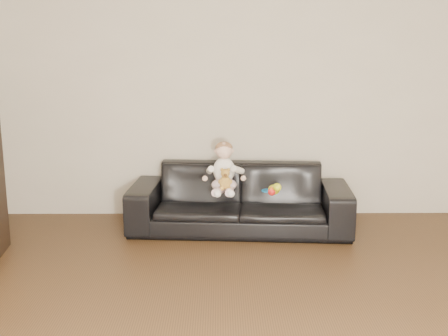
{
  "coord_description": "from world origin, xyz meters",
  "views": [
    {
      "loc": [
        -0.3,
        -2.85,
        1.7
      ],
      "look_at": [
        -0.26,
        2.15,
        0.61
      ],
      "focal_mm": 45.0,
      "sensor_mm": 36.0,
      "label": 1
    }
  ],
  "objects_px": {
    "sofa": "(240,198)",
    "toy_blue_disc": "(267,191)",
    "toy_green": "(274,190)",
    "toy_rattle": "(272,192)",
    "baby": "(224,170)",
    "teddy_bear": "(225,179)"
  },
  "relations": [
    {
      "from": "toy_rattle",
      "to": "toy_blue_disc",
      "type": "height_order",
      "value": "toy_rattle"
    },
    {
      "from": "teddy_bear",
      "to": "toy_blue_disc",
      "type": "height_order",
      "value": "teddy_bear"
    },
    {
      "from": "toy_green",
      "to": "toy_blue_disc",
      "type": "relative_size",
      "value": 1.23
    },
    {
      "from": "teddy_bear",
      "to": "sofa",
      "type": "bearing_deg",
      "value": 77.73
    },
    {
      "from": "teddy_bear",
      "to": "toy_rattle",
      "type": "xyz_separation_m",
      "value": [
        0.42,
        -0.0,
        -0.12
      ]
    },
    {
      "from": "sofa",
      "to": "toy_green",
      "type": "bearing_deg",
      "value": -30.62
    },
    {
      "from": "toy_rattle",
      "to": "toy_blue_disc",
      "type": "relative_size",
      "value": 0.68
    },
    {
      "from": "teddy_bear",
      "to": "toy_green",
      "type": "relative_size",
      "value": 1.52
    },
    {
      "from": "sofa",
      "to": "teddy_bear",
      "type": "relative_size",
      "value": 10.63
    },
    {
      "from": "baby",
      "to": "toy_green",
      "type": "distance_m",
      "value": 0.49
    },
    {
      "from": "toy_green",
      "to": "toy_blue_disc",
      "type": "bearing_deg",
      "value": 117.39
    },
    {
      "from": "baby",
      "to": "toy_blue_disc",
      "type": "distance_m",
      "value": 0.44
    },
    {
      "from": "toy_rattle",
      "to": "baby",
      "type": "bearing_deg",
      "value": 161.42
    },
    {
      "from": "baby",
      "to": "teddy_bear",
      "type": "distance_m",
      "value": 0.15
    },
    {
      "from": "sofa",
      "to": "teddy_bear",
      "type": "xyz_separation_m",
      "value": [
        -0.14,
        -0.25,
        0.25
      ]
    },
    {
      "from": "sofa",
      "to": "toy_blue_disc",
      "type": "xyz_separation_m",
      "value": [
        0.25,
        -0.11,
        0.1
      ]
    },
    {
      "from": "sofa",
      "to": "toy_blue_disc",
      "type": "bearing_deg",
      "value": -19.39
    },
    {
      "from": "toy_green",
      "to": "toy_blue_disc",
      "type": "height_order",
      "value": "toy_green"
    },
    {
      "from": "baby",
      "to": "toy_rattle",
      "type": "xyz_separation_m",
      "value": [
        0.43,
        -0.14,
        -0.17
      ]
    },
    {
      "from": "sofa",
      "to": "baby",
      "type": "distance_m",
      "value": 0.35
    },
    {
      "from": "sofa",
      "to": "toy_green",
      "type": "height_order",
      "value": "sofa"
    },
    {
      "from": "sofa",
      "to": "baby",
      "type": "xyz_separation_m",
      "value": [
        -0.15,
        -0.11,
        0.3
      ]
    }
  ]
}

